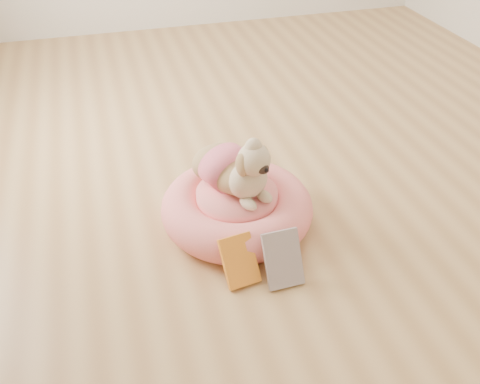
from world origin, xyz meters
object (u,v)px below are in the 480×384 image
object	(u,v)px
pet_bed	(237,208)
dog	(235,159)
book_yellow	(239,261)
book_white	(283,259)

from	to	relation	value
pet_bed	dog	xyz separation A→B (m)	(-0.00, 0.02, 0.25)
pet_bed	book_yellow	bearing A→B (deg)	-104.08
pet_bed	book_yellow	distance (m)	0.35
pet_bed	dog	size ratio (longest dim) A/B	1.59
dog	book_white	bearing A→B (deg)	-101.21
pet_bed	book_white	distance (m)	0.40
dog	book_yellow	world-z (taller)	dog
pet_bed	dog	world-z (taller)	dog
dog	book_white	size ratio (longest dim) A/B	1.89
dog	book_white	distance (m)	0.48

